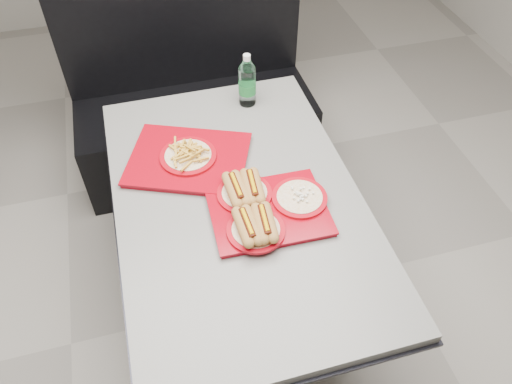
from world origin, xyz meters
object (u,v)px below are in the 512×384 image
object	(u,v)px
tray_far	(188,157)
water_bottle	(247,83)
tray_near	(264,208)
diner_table	(239,226)
booth_bench	(193,102)

from	to	relation	value
tray_far	water_bottle	xyz separation A→B (m)	(0.32, 0.31, 0.08)
tray_far	water_bottle	bearing A→B (deg)	44.00
tray_near	water_bottle	distance (m)	0.67
tray_near	water_bottle	bearing A→B (deg)	80.24
tray_far	diner_table	bearing A→B (deg)	-59.31
booth_bench	tray_far	distance (m)	0.94
tray_near	booth_bench	bearing A→B (deg)	93.36
diner_table	tray_near	world-z (taller)	tray_near
diner_table	booth_bench	distance (m)	1.11
diner_table	tray_near	xyz separation A→B (m)	(0.07, -0.10, 0.20)
water_bottle	tray_far	bearing A→B (deg)	-136.00
water_bottle	diner_table	bearing A→B (deg)	-108.30
booth_bench	tray_near	xyz separation A→B (m)	(0.07, -1.19, 0.38)
tray_near	water_bottle	xyz separation A→B (m)	(0.11, 0.65, 0.07)
diner_table	tray_far	xyz separation A→B (m)	(-0.14, 0.24, 0.19)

